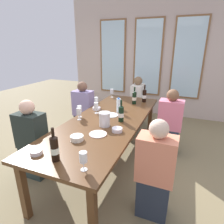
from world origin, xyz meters
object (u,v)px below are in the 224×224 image
(white_plate_0, at_px, (111,115))
(wine_bottle_0, at_px, (134,97))
(wine_bottle_2, at_px, (144,95))
(wine_glass_6, at_px, (96,100))
(dining_table, at_px, (108,123))
(wine_glass_7, at_px, (118,101))
(wine_glass_1, at_px, (135,94))
(wine_bottle_1, at_px, (55,148))
(tasting_bowl_1, at_px, (36,152))
(wine_glass_2, at_px, (112,92))
(wine_glass_5, at_px, (79,112))
(wine_glass_4, at_px, (83,158))
(metal_pitcher, at_px, (105,119))
(seated_person_2, at_px, (32,142))
(wine_bottle_3, at_px, (121,113))
(seated_person_1, at_px, (170,124))
(tasting_bowl_2, at_px, (117,130))
(seated_person_3, at_px, (155,173))
(wine_glass_0, at_px, (96,106))
(tasting_bowl_3, at_px, (97,108))
(seated_person_4, at_px, (137,102))
(wine_glass_3, at_px, (79,109))
(water_bottle, at_px, (118,106))
(tasting_bowl_0, at_px, (77,138))
(seated_person_0, at_px, (84,111))
(white_plate_1, at_px, (98,134))

(white_plate_0, relative_size, wine_bottle_0, 0.75)
(wine_bottle_2, height_order, wine_glass_6, wine_bottle_2)
(dining_table, height_order, wine_glass_7, wine_glass_7)
(wine_glass_1, bearing_deg, wine_bottle_1, -92.96)
(tasting_bowl_1, relative_size, wine_glass_2, 0.70)
(wine_glass_5, bearing_deg, wine_glass_4, -56.68)
(metal_pitcher, xyz_separation_m, seated_person_2, (-0.89, -0.41, -0.31))
(wine_bottle_3, bearing_deg, metal_pitcher, -122.19)
(seated_person_1, bearing_deg, wine_bottle_3, -131.89)
(wine_bottle_0, bearing_deg, seated_person_2, -122.40)
(tasting_bowl_1, bearing_deg, tasting_bowl_2, 54.46)
(wine_bottle_2, relative_size, wine_glass_2, 1.86)
(white_plate_0, distance_m, seated_person_3, 1.21)
(metal_pitcher, relative_size, wine_bottle_1, 0.58)
(wine_glass_0, bearing_deg, wine_glass_5, -107.22)
(wine_glass_1, bearing_deg, wine_glass_0, -109.88)
(tasting_bowl_3, xyz_separation_m, seated_person_4, (0.34, 1.38, -0.24))
(wine_bottle_3, bearing_deg, seated_person_4, 97.10)
(dining_table, height_order, seated_person_4, seated_person_4)
(tasting_bowl_2, bearing_deg, tasting_bowl_1, -125.54)
(seated_person_1, bearing_deg, wine_glass_0, -154.80)
(wine_glass_2, relative_size, wine_glass_3, 1.00)
(water_bottle, xyz_separation_m, wine_glass_5, (-0.41, -0.51, 0.01))
(wine_bottle_0, bearing_deg, wine_glass_1, 104.37)
(tasting_bowl_0, bearing_deg, wine_glass_7, 88.34)
(seated_person_2, distance_m, seated_person_4, 2.49)
(wine_bottle_2, height_order, wine_glass_2, wine_bottle_2)
(metal_pitcher, bearing_deg, dining_table, 104.90)
(wine_bottle_2, xyz_separation_m, water_bottle, (-0.24, -0.75, -0.01))
(tasting_bowl_2, height_order, seated_person_1, seated_person_1)
(seated_person_0, bearing_deg, tasting_bowl_2, -43.62)
(tasting_bowl_1, bearing_deg, wine_glass_7, 81.28)
(tasting_bowl_1, xyz_separation_m, seated_person_2, (-0.55, 0.48, -0.23))
(seated_person_0, bearing_deg, white_plate_1, -52.86)
(white_plate_1, distance_m, tasting_bowl_2, 0.25)
(wine_glass_4, relative_size, wine_glass_6, 1.00)
(white_plate_1, height_order, wine_glass_6, wine_glass_6)
(wine_bottle_0, bearing_deg, wine_bottle_1, -95.04)
(tasting_bowl_1, relative_size, wine_glass_0, 0.70)
(white_plate_0, xyz_separation_m, tasting_bowl_1, (-0.26, -1.29, 0.02))
(wine_bottle_1, relative_size, water_bottle, 1.37)
(metal_pitcher, distance_m, wine_glass_3, 0.51)
(wine_glass_2, bearing_deg, wine_bottle_0, -26.00)
(dining_table, height_order, seated_person_2, seated_person_2)
(wine_bottle_1, height_order, tasting_bowl_1, wine_bottle_1)
(tasting_bowl_1, distance_m, wine_glass_3, 1.06)
(tasting_bowl_3, xyz_separation_m, seated_person_1, (1.16, 0.35, -0.24))
(seated_person_2, bearing_deg, white_plate_0, 44.90)
(wine_glass_1, xyz_separation_m, wine_glass_6, (-0.50, -0.67, 0.00))
(tasting_bowl_0, xyz_separation_m, wine_glass_2, (-0.34, 1.88, 0.09))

